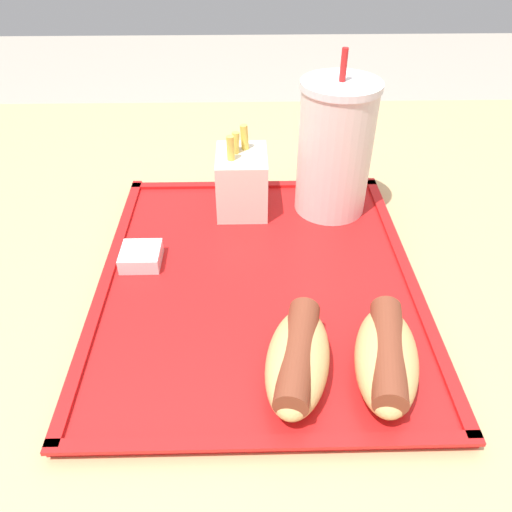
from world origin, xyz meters
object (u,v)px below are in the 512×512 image
Objects in this scene: hot_dog_far at (384,357)px; fries_carton at (240,181)px; soda_cup at (333,149)px; hot_dog_near at (295,359)px; sauce_cup_mayo at (139,256)px.

fries_carton is (-0.27, -0.12, 0.02)m from hot_dog_far.
soda_cup reaches higher than fries_carton.
hot_dog_near is at bearing 9.82° from fries_carton.
sauce_cup_mayo is at bearing -63.84° from soda_cup.
hot_dog_far is 0.07m from hot_dog_near.
hot_dog_far and hot_dog_near have the same top height.
sauce_cup_mayo is (-0.16, -0.23, -0.01)m from hot_dog_far.
hot_dog_near is at bearing -13.56° from soda_cup.
hot_dog_near is at bearing -90.00° from hot_dog_far.
fries_carton is 0.16m from sauce_cup_mayo.
hot_dog_far is 0.30m from fries_carton.
soda_cup is 0.26m from sauce_cup_mayo.
fries_carton is (-0.00, -0.11, -0.04)m from soda_cup.
hot_dog_far is at bearing 55.54° from sauce_cup_mayo.
sauce_cup_mayo is at bearing -135.29° from hot_dog_near.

